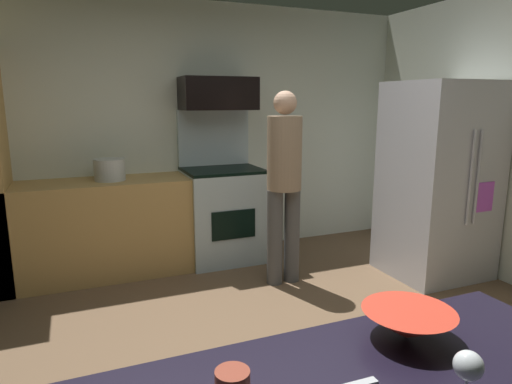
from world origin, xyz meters
TOP-DOWN VIEW (x-y plane):
  - ground_plane at (0.00, 0.00)m, footprint 5.20×4.80m
  - wall_back at (0.00, 2.34)m, footprint 5.20×0.12m
  - lower_cabinet_run at (-0.90, 1.98)m, footprint 2.40×0.60m
  - oven_range at (0.30, 1.97)m, footprint 0.76×0.65m
  - microwave at (0.30, 2.06)m, footprint 0.74×0.38m
  - refrigerator at (2.03, 0.85)m, footprint 0.85×0.79m
  - person_cook at (0.61, 1.18)m, footprint 0.31×0.30m
  - mixing_bowl_large at (-0.15, -1.27)m, footprint 0.28×0.28m
  - wine_glass_near at (-0.26, -1.59)m, footprint 0.07×0.07m
  - stock_pot at (-0.77, 1.98)m, footprint 0.28×0.28m

SIDE VIEW (x-z plane):
  - ground_plane at x=0.00m, z-range -0.02..0.00m
  - lower_cabinet_run at x=-0.90m, z-range 0.00..0.90m
  - oven_range at x=0.30m, z-range -0.25..1.28m
  - refrigerator at x=2.03m, z-range 0.00..1.79m
  - mixing_bowl_large at x=-0.15m, z-range 0.90..0.99m
  - person_cook at x=0.61m, z-range 0.10..1.81m
  - stock_pot at x=-0.77m, z-range 0.90..1.10m
  - wine_glass_near at x=-0.26m, z-range 0.94..1.09m
  - wall_back at x=0.00m, z-range 0.00..2.60m
  - microwave at x=0.30m, z-range 1.53..1.85m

